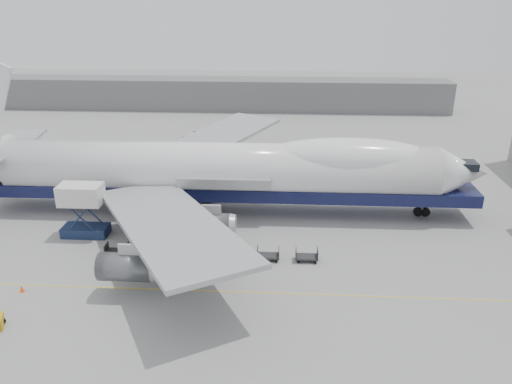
{
  "coord_description": "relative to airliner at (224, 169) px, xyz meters",
  "views": [
    {
      "loc": [
        7.92,
        -45.03,
        25.89
      ],
      "look_at": [
        4.91,
        6.0,
        5.14
      ],
      "focal_mm": 35.0,
      "sensor_mm": 36.0,
      "label": 1
    }
  ],
  "objects": [
    {
      "name": "ground",
      "position": [
        -0.64,
        -12.0,
        -5.62
      ],
      "size": [
        260.0,
        260.0,
        0.0
      ],
      "primitive_type": "plane",
      "color": "gray",
      "rests_on": "ground"
    },
    {
      "name": "apron_line",
      "position": [
        -0.64,
        -18.0,
        -5.62
      ],
      "size": [
        60.0,
        0.15,
        0.01
      ],
      "primitive_type": "cube",
      "color": "gold",
      "rests_on": "ground"
    },
    {
      "name": "hangar",
      "position": [
        -10.64,
        58.0,
        -2.12
      ],
      "size": [
        110.0,
        8.0,
        7.0
      ],
      "primitive_type": "cube",
      "color": "slate",
      "rests_on": "ground"
    },
    {
      "name": "airliner",
      "position": [
        0.0,
        0.0,
        0.0
      ],
      "size": [
        67.0,
        55.3,
        19.98
      ],
      "color": "white",
      "rests_on": "ground"
    },
    {
      "name": "catering_truck",
      "position": [
        -15.01,
        -7.48,
        -2.18
      ],
      "size": [
        5.1,
        3.57,
        6.12
      ],
      "rotation": [
        0.0,
        0.0,
        0.0
      ],
      "color": "#172546",
      "rests_on": "ground"
    },
    {
      "name": "traffic_cone",
      "position": [
        -16.65,
        -19.11,
        -5.32
      ],
      "size": [
        0.43,
        0.43,
        0.64
      ],
      "rotation": [
        0.0,
        0.0,
        -0.31
      ],
      "color": "#F6530C",
      "rests_on": "ground"
    },
    {
      "name": "dolly_0",
      "position": [
        -10.01,
        -11.87,
        -5.09
      ],
      "size": [
        2.3,
        1.35,
        1.3
      ],
      "color": "#2D2D30",
      "rests_on": "ground"
    },
    {
      "name": "dolly_1",
      "position": [
        -6.04,
        -11.87,
        -5.09
      ],
      "size": [
        2.3,
        1.35,
        1.3
      ],
      "color": "#2D2D30",
      "rests_on": "ground"
    },
    {
      "name": "dolly_2",
      "position": [
        -2.07,
        -11.87,
        -5.09
      ],
      "size": [
        2.3,
        1.35,
        1.3
      ],
      "color": "#2D2D30",
      "rests_on": "ground"
    },
    {
      "name": "dolly_3",
      "position": [
        1.89,
        -11.87,
        -5.09
      ],
      "size": [
        2.3,
        1.35,
        1.3
      ],
      "color": "#2D2D30",
      "rests_on": "ground"
    },
    {
      "name": "dolly_4",
      "position": [
        5.86,
        -11.87,
        -5.09
      ],
      "size": [
        2.3,
        1.35,
        1.3
      ],
      "color": "#2D2D30",
      "rests_on": "ground"
    },
    {
      "name": "dolly_5",
      "position": [
        9.83,
        -11.87,
        -5.09
      ],
      "size": [
        2.3,
        1.35,
        1.3
      ],
      "color": "#2D2D30",
      "rests_on": "ground"
    }
  ]
}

